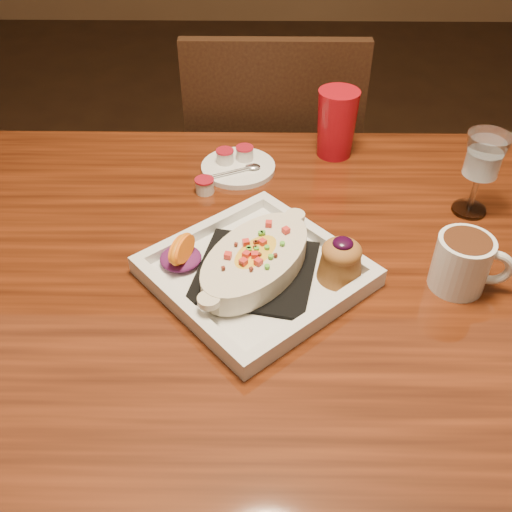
{
  "coord_description": "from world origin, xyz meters",
  "views": [
    {
      "loc": [
        -0.02,
        -0.66,
        1.35
      ],
      "look_at": [
        -0.03,
        0.01,
        0.77
      ],
      "focal_mm": 40.0,
      "sensor_mm": 36.0,
      "label": 1
    }
  ],
  "objects_px": {
    "plate": "(263,265)",
    "coffee_mug": "(464,261)",
    "chair_far": "(271,182)",
    "red_tumbler": "(336,124)",
    "saucer": "(237,165)",
    "goblet": "(483,160)",
    "table": "(275,314)"
  },
  "relations": [
    {
      "from": "plate",
      "to": "goblet",
      "type": "bearing_deg",
      "value": -14.9
    },
    {
      "from": "table",
      "to": "goblet",
      "type": "xyz_separation_m",
      "value": [
        0.34,
        0.17,
        0.2
      ]
    },
    {
      "from": "coffee_mug",
      "to": "saucer",
      "type": "relative_size",
      "value": 0.8
    },
    {
      "from": "coffee_mug",
      "to": "red_tumbler",
      "type": "relative_size",
      "value": 0.86
    },
    {
      "from": "coffee_mug",
      "to": "red_tumbler",
      "type": "xyz_separation_m",
      "value": [
        -0.15,
        0.39,
        0.02
      ]
    },
    {
      "from": "table",
      "to": "red_tumbler",
      "type": "bearing_deg",
      "value": 71.52
    },
    {
      "from": "saucer",
      "to": "red_tumbler",
      "type": "relative_size",
      "value": 1.07
    },
    {
      "from": "coffee_mug",
      "to": "goblet",
      "type": "xyz_separation_m",
      "value": [
        0.07,
        0.19,
        0.06
      ]
    },
    {
      "from": "goblet",
      "to": "red_tumbler",
      "type": "xyz_separation_m",
      "value": [
        -0.22,
        0.2,
        -0.04
      ]
    },
    {
      "from": "coffee_mug",
      "to": "goblet",
      "type": "distance_m",
      "value": 0.21
    },
    {
      "from": "plate",
      "to": "coffee_mug",
      "type": "relative_size",
      "value": 3.39
    },
    {
      "from": "chair_far",
      "to": "table",
      "type": "bearing_deg",
      "value": 90.0
    },
    {
      "from": "coffee_mug",
      "to": "red_tumbler",
      "type": "bearing_deg",
      "value": 123.55
    },
    {
      "from": "table",
      "to": "chair_far",
      "type": "bearing_deg",
      "value": 90.0
    },
    {
      "from": "chair_far",
      "to": "goblet",
      "type": "xyz_separation_m",
      "value": [
        0.34,
        -0.46,
        0.35
      ]
    },
    {
      "from": "table",
      "to": "goblet",
      "type": "bearing_deg",
      "value": 25.73
    },
    {
      "from": "chair_far",
      "to": "plate",
      "type": "relative_size",
      "value": 2.37
    },
    {
      "from": "table",
      "to": "saucer",
      "type": "xyz_separation_m",
      "value": [
        -0.07,
        0.3,
        0.11
      ]
    },
    {
      "from": "saucer",
      "to": "chair_far",
      "type": "bearing_deg",
      "value": 77.35
    },
    {
      "from": "chair_far",
      "to": "saucer",
      "type": "xyz_separation_m",
      "value": [
        -0.07,
        -0.33,
        0.25
      ]
    },
    {
      "from": "goblet",
      "to": "red_tumbler",
      "type": "distance_m",
      "value": 0.3
    },
    {
      "from": "goblet",
      "to": "saucer",
      "type": "relative_size",
      "value": 1.04
    },
    {
      "from": "goblet",
      "to": "plate",
      "type": "bearing_deg",
      "value": -153.45
    },
    {
      "from": "saucer",
      "to": "red_tumbler",
      "type": "distance_m",
      "value": 0.21
    },
    {
      "from": "chair_far",
      "to": "red_tumbler",
      "type": "height_order",
      "value": "chair_far"
    },
    {
      "from": "chair_far",
      "to": "goblet",
      "type": "relative_size",
      "value": 6.2
    },
    {
      "from": "chair_far",
      "to": "plate",
      "type": "bearing_deg",
      "value": 88.02
    },
    {
      "from": "plate",
      "to": "red_tumbler",
      "type": "relative_size",
      "value": 2.9
    },
    {
      "from": "coffee_mug",
      "to": "red_tumbler",
      "type": "height_order",
      "value": "red_tumbler"
    },
    {
      "from": "coffee_mug",
      "to": "goblet",
      "type": "bearing_deg",
      "value": 82.28
    },
    {
      "from": "plate",
      "to": "saucer",
      "type": "height_order",
      "value": "plate"
    },
    {
      "from": "plate",
      "to": "coffee_mug",
      "type": "bearing_deg",
      "value": -43.39
    }
  ]
}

